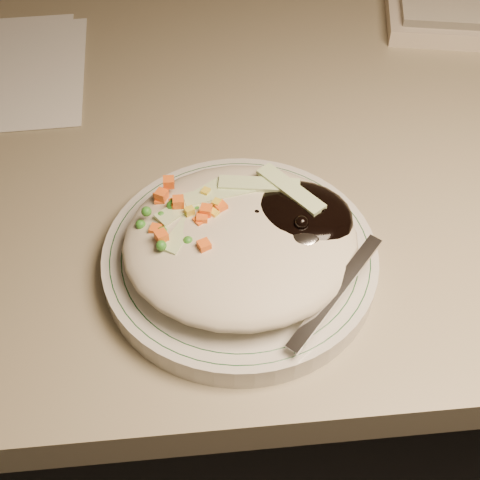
{
  "coord_description": "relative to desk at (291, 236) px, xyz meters",
  "views": [
    {
      "loc": [
        -0.12,
        0.82,
        1.19
      ],
      "look_at": [
        -0.09,
        1.18,
        0.78
      ],
      "focal_mm": 50.0,
      "sensor_mm": 36.0,
      "label": 1
    }
  ],
  "objects": [
    {
      "name": "plate",
      "position": [
        -0.09,
        -0.2,
        0.21
      ],
      "size": [
        0.23,
        0.23,
        0.02
      ],
      "primitive_type": "cylinder",
      "color": "beige",
      "rests_on": "desk"
    },
    {
      "name": "plate_rim",
      "position": [
        -0.09,
        -0.2,
        0.22
      ],
      "size": [
        0.22,
        0.22,
        0.0
      ],
      "color": "#144723",
      "rests_on": "plate"
    },
    {
      "name": "desk",
      "position": [
        0.0,
        0.0,
        0.0
      ],
      "size": [
        1.4,
        0.7,
        0.74
      ],
      "color": "gray",
      "rests_on": "ground"
    },
    {
      "name": "meal",
      "position": [
        -0.08,
        -0.2,
        0.24
      ],
      "size": [
        0.21,
        0.19,
        0.05
      ],
      "color": "beige",
      "rests_on": "plate"
    }
  ]
}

